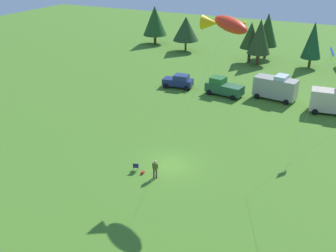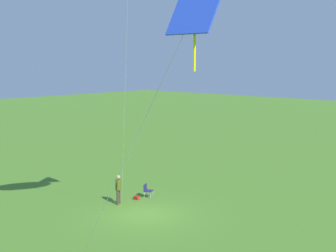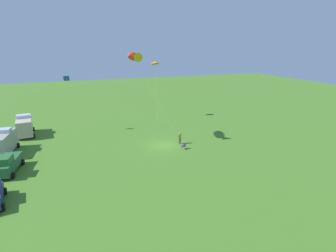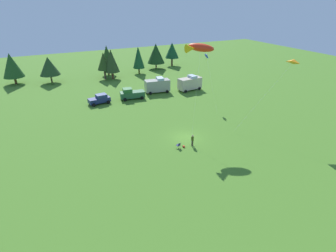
# 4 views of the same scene
# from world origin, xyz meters

# --- Properties ---
(ground_plane) EXTENTS (160.00, 160.00, 0.00)m
(ground_plane) POSITION_xyz_m (0.00, 0.00, 0.00)
(ground_plane) COLOR #467724
(person_kite_flyer) EXTENTS (0.52, 0.45, 1.74)m
(person_kite_flyer) POSITION_xyz_m (-0.31, -2.54, 1.02)
(person_kite_flyer) COLOR #42352A
(person_kite_flyer) RESTS_ON ground
(folding_chair) EXTENTS (0.63, 0.63, 0.82)m
(folding_chair) POSITION_xyz_m (-2.41, -2.28, 0.49)
(folding_chair) COLOR navy
(folding_chair) RESTS_ON ground
(backpack_on_grass) EXTENTS (0.25, 0.34, 0.22)m
(backpack_on_grass) POSITION_xyz_m (-1.63, -2.41, 0.11)
(backpack_on_grass) COLOR #B32314
(backpack_on_grass) RESTS_ON ground
(car_navy_hatch) EXTENTS (4.39, 2.65, 1.89)m
(car_navy_hatch) POSITION_xyz_m (-8.55, 19.95, 0.95)
(car_navy_hatch) COLOR navy
(car_navy_hatch) RESTS_ON ground
(truck_green_flatbed) EXTENTS (5.24, 2.99, 2.34)m
(truck_green_flatbed) POSITION_xyz_m (-1.90, 19.87, 1.10)
(truck_green_flatbed) COLOR #295C36
(truck_green_flatbed) RESTS_ON ground
(van_motorhome_grey) EXTENTS (5.64, 3.18, 3.34)m
(van_motorhome_grey) POSITION_xyz_m (4.69, 21.39, 1.64)
(van_motorhome_grey) COLOR #A3A191
(van_motorhome_grey) RESTS_ON ground
(van_camper_beige) EXTENTS (5.61, 3.08, 3.34)m
(van_camper_beige) POSITION_xyz_m (12.02, 19.66, 1.64)
(van_camper_beige) COLOR beige
(van_camper_beige) RESTS_ON ground
(treeline_distant) EXTENTS (47.85, 10.77, 7.88)m
(treeline_distant) POSITION_xyz_m (-2.00, 40.41, 4.59)
(treeline_distant) COLOR brown
(treeline_distant) RESTS_ON ground
(kite_large_fish) EXTENTS (6.48, 7.26, 13.40)m
(kite_large_fish) POSITION_xyz_m (3.39, 3.02, 12.61)
(kite_large_fish) COLOR red
(kite_large_fish) RESTS_ON ground
(kite_delta_orange) EXTENTS (8.74, 2.93, 11.33)m
(kite_delta_orange) POSITION_xyz_m (15.54, -3.76, 10.86)
(kite_delta_orange) COLOR orange
(kite_delta_orange) RESTS_ON ground
(kite_diamond_blue) EXTENTS (1.84, 7.56, 9.46)m
(kite_diamond_blue) POSITION_xyz_m (11.19, 12.26, 8.75)
(kite_diamond_blue) COLOR blue
(kite_diamond_blue) RESTS_ON ground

